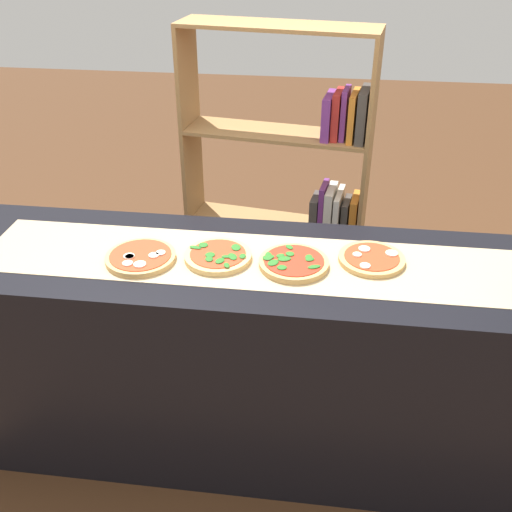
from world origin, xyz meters
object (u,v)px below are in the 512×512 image
at_px(pizza_mozzarella_0, 141,257).
at_px(pizza_spinach_2, 293,263).
at_px(bookshelf, 300,191).
at_px(pizza_mozzarella_3, 372,259).
at_px(pizza_spinach_1, 218,256).

height_order(pizza_mozzarella_0, pizza_spinach_2, pizza_spinach_2).
distance_m(pizza_spinach_2, bookshelf, 1.04).
distance_m(pizza_mozzarella_0, pizza_spinach_2, 0.55).
relative_size(pizza_spinach_2, bookshelf, 0.16).
xyz_separation_m(pizza_mozzarella_3, bookshelf, (-0.31, 0.95, -0.19)).
height_order(pizza_mozzarella_0, bookshelf, bookshelf).
bearing_deg(pizza_spinach_2, pizza_mozzarella_3, 13.36).
xyz_separation_m(pizza_spinach_2, bookshelf, (-0.04, 1.02, -0.19)).
bearing_deg(pizza_spinach_2, bookshelf, 91.99).
bearing_deg(pizza_spinach_1, bookshelf, 76.72).
bearing_deg(pizza_mozzarella_0, pizza_spinach_2, 3.23).
distance_m(pizza_mozzarella_3, bookshelf, 1.02).
bearing_deg(pizza_spinach_2, pizza_spinach_1, 177.52).
relative_size(pizza_mozzarella_0, pizza_spinach_2, 1.02).
bearing_deg(pizza_mozzarella_3, bookshelf, 108.09).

